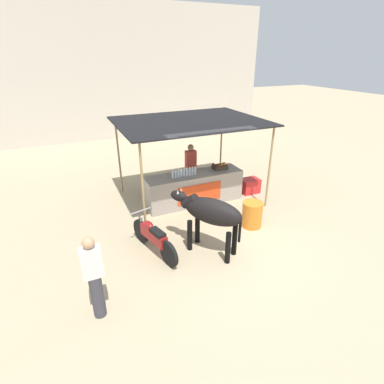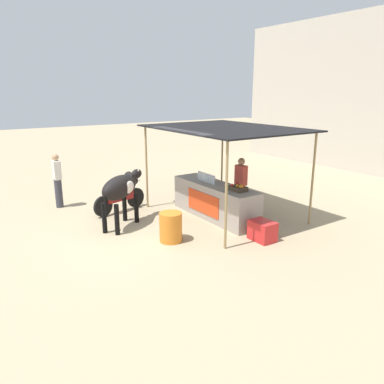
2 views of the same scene
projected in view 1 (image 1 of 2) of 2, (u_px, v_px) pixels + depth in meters
ground_plane at (230, 238)px, 7.64m from camera, size 60.00×60.00×0.00m
building_wall_far at (123, 73)px, 15.44m from camera, size 16.00×0.50×6.63m
stall_counter at (194, 188)px, 9.25m from camera, size 3.00×0.82×0.96m
stall_awning at (190, 124)px, 8.69m from camera, size 4.20×3.20×2.50m
water_bottle_row at (184, 172)px, 8.83m from camera, size 0.79×0.07×0.25m
fruit_crate at (220, 167)px, 9.40m from camera, size 0.44×0.32×0.18m
vendor_behind_counter at (191, 168)px, 9.80m from camera, size 0.34×0.22×1.65m
cooler_box at (250, 186)px, 10.01m from camera, size 0.60×0.44×0.48m
water_barrel at (252, 214)px, 8.01m from camera, size 0.54×0.54×0.70m
cow at (210, 212)px, 6.71m from camera, size 1.35×1.69×1.44m
motorcycle_parked at (153, 237)px, 6.91m from camera, size 0.68×1.76×0.90m
passerby_on_street at (94, 277)px, 5.05m from camera, size 0.34×0.22×1.65m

